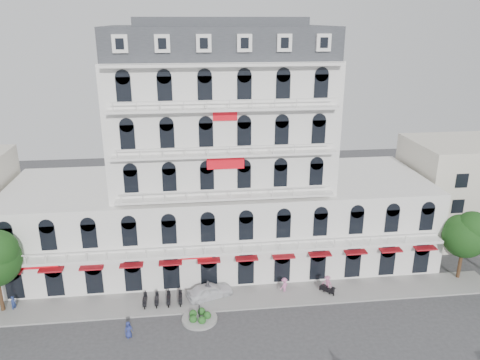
# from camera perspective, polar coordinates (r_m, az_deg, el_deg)

# --- Properties ---
(sidewalk) EXTENTS (53.00, 4.00, 0.16)m
(sidewalk) POSITION_cam_1_polar(r_m,az_deg,el_deg) (46.56, -1.28, -14.23)
(sidewalk) COLOR gray
(sidewalk) RESTS_ON ground
(main_building) EXTENTS (45.00, 15.00, 25.80)m
(main_building) POSITION_cam_1_polar(r_m,az_deg,el_deg) (50.38, -2.35, 0.92)
(main_building) COLOR silver
(main_building) RESTS_ON ground
(flank_building_east) EXTENTS (14.00, 10.00, 12.00)m
(flank_building_east) POSITION_cam_1_polar(r_m,az_deg,el_deg) (63.16, 25.80, -1.02)
(flank_building_east) COLOR beige
(flank_building_east) RESTS_ON ground
(traffic_island) EXTENTS (3.20, 3.20, 1.60)m
(traffic_island) POSITION_cam_1_polar(r_m,az_deg,el_deg) (43.85, -4.96, -16.38)
(traffic_island) COLOR gray
(traffic_island) RESTS_ON ground
(parked_scooter_row) EXTENTS (4.40, 1.80, 1.10)m
(parked_scooter_row) POSITION_cam_1_polar(r_m,az_deg,el_deg) (46.38, -9.36, -14.78)
(parked_scooter_row) COLOR black
(parked_scooter_row) RESTS_ON ground
(tree_east_inner) EXTENTS (4.40, 4.37, 7.57)m
(tree_east_inner) POSITION_cam_1_polar(r_m,az_deg,el_deg) (52.53, 25.82, -5.84)
(tree_east_inner) COLOR #382314
(tree_east_inner) RESTS_ON ground
(parked_car) EXTENTS (4.81, 3.17, 1.52)m
(parked_car) POSITION_cam_1_polar(r_m,az_deg,el_deg) (46.50, -3.71, -13.32)
(parked_car) COLOR white
(parked_car) RESTS_ON ground
(rider_center) EXTENTS (1.27, 1.34, 2.09)m
(rider_center) POSITION_cam_1_polar(r_m,az_deg,el_deg) (47.47, 10.58, -12.43)
(rider_center) COLOR black
(rider_center) RESTS_ON ground
(pedestrian_left) EXTENTS (0.88, 0.80, 1.50)m
(pedestrian_left) POSITION_cam_1_polar(r_m,az_deg,el_deg) (42.56, -13.44, -17.32)
(pedestrian_left) COLOR navy
(pedestrian_left) RESTS_ON ground
(pedestrian_mid) EXTENTS (1.23, 0.87, 1.94)m
(pedestrian_mid) POSITION_cam_1_polar(r_m,az_deg,el_deg) (46.20, -3.89, -13.25)
(pedestrian_mid) COLOR slate
(pedestrian_mid) RESTS_ON ground
(pedestrian_right) EXTENTS (1.19, 1.13, 1.63)m
(pedestrian_right) POSITION_cam_1_polar(r_m,az_deg,el_deg) (47.31, 5.41, -12.67)
(pedestrian_right) COLOR #D06EA7
(pedestrian_right) RESTS_ON ground
(pedestrian_far) EXTENTS (0.59, 0.65, 1.50)m
(pedestrian_far) POSITION_cam_1_polar(r_m,az_deg,el_deg) (49.29, -25.88, -13.40)
(pedestrian_far) COLOR navy
(pedestrian_far) RESTS_ON ground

